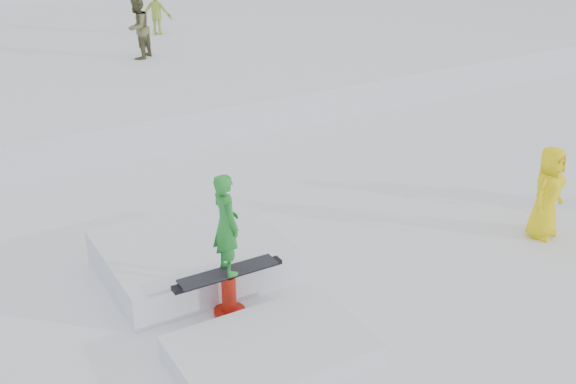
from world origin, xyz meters
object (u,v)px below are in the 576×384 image
walker_olive (138,28)px  jib_rail_feature (211,276)px  walker_ygreen (157,11)px  spectator_yellow (547,192)px

walker_olive → jib_rail_feature: walker_olive is taller
walker_ygreen → spectator_yellow: (1.37, -14.09, -0.72)m
spectator_yellow → walker_olive: bearing=87.8°
walker_olive → jib_rail_feature: bearing=33.9°
walker_ygreen → jib_rail_feature: 13.67m
spectator_yellow → jib_rail_feature: (-5.53, 1.12, -0.49)m
walker_ygreen → spectator_yellow: walker_ygreen is taller
spectator_yellow → walker_ygreen: bearing=79.6°
spectator_yellow → jib_rail_feature: bearing=152.5°
walker_olive → spectator_yellow: size_ratio=1.04×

